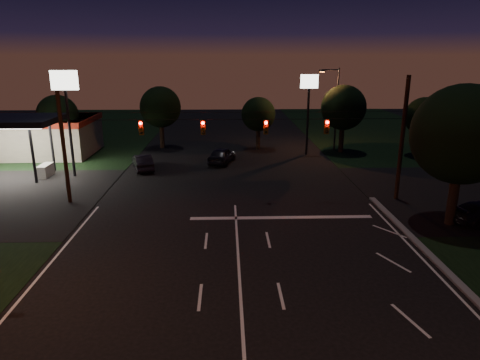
{
  "coord_description": "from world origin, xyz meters",
  "views": [
    {
      "loc": [
        -0.55,
        -14.77,
        10.31
      ],
      "look_at": [
        0.23,
        10.17,
        3.0
      ],
      "focal_mm": 32.0,
      "sensor_mm": 36.0,
      "label": 1
    }
  ],
  "objects_px": {
    "utility_pole_right": "(396,199)",
    "tree_right_near": "(461,135)",
    "car_oncoming_a": "(222,155)",
    "car_oncoming_b": "(143,162)"
  },
  "relations": [
    {
      "from": "tree_right_near",
      "to": "car_oncoming_b",
      "type": "bearing_deg",
      "value": 147.51
    },
    {
      "from": "utility_pole_right",
      "to": "tree_right_near",
      "type": "distance_m",
      "value": 7.61
    },
    {
      "from": "car_oncoming_a",
      "to": "car_oncoming_b",
      "type": "bearing_deg",
      "value": 34.28
    },
    {
      "from": "tree_right_near",
      "to": "car_oncoming_a",
      "type": "height_order",
      "value": "tree_right_near"
    },
    {
      "from": "car_oncoming_a",
      "to": "utility_pole_right",
      "type": "bearing_deg",
      "value": 155.37
    },
    {
      "from": "tree_right_near",
      "to": "car_oncoming_a",
      "type": "xyz_separation_m",
      "value": [
        -14.57,
        16.3,
        -4.89
      ]
    },
    {
      "from": "car_oncoming_a",
      "to": "car_oncoming_b",
      "type": "xyz_separation_m",
      "value": [
        -7.36,
        -2.33,
        -0.07
      ]
    },
    {
      "from": "utility_pole_right",
      "to": "car_oncoming_b",
      "type": "xyz_separation_m",
      "value": [
        -20.4,
        9.13,
        0.72
      ]
    },
    {
      "from": "utility_pole_right",
      "to": "car_oncoming_a",
      "type": "relative_size",
      "value": 1.95
    },
    {
      "from": "car_oncoming_a",
      "to": "car_oncoming_b",
      "type": "relative_size",
      "value": 1.06
    }
  ]
}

